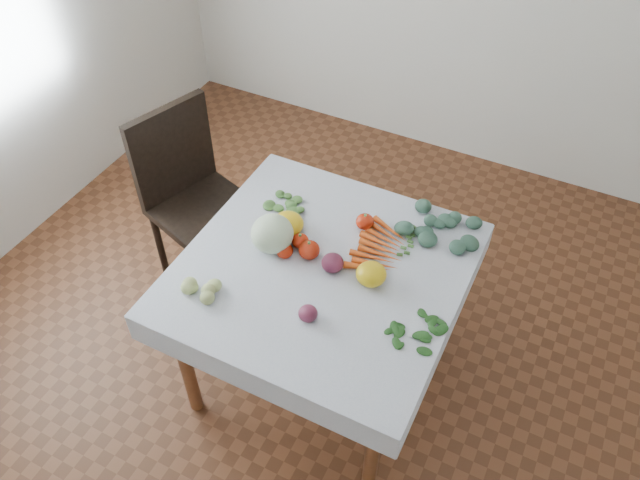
% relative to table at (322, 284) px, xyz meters
% --- Properties ---
extents(ground, '(4.00, 4.00, 0.00)m').
position_rel_table_xyz_m(ground, '(0.00, 0.00, -0.65)').
color(ground, brown).
extents(table, '(1.00, 1.00, 0.75)m').
position_rel_table_xyz_m(table, '(0.00, 0.00, 0.00)').
color(table, brown).
rests_on(table, ground).
extents(tablecloth, '(1.12, 1.12, 0.01)m').
position_rel_table_xyz_m(tablecloth, '(0.00, 0.00, 0.10)').
color(tablecloth, white).
rests_on(tablecloth, table).
extents(chair, '(0.57, 0.57, 1.00)m').
position_rel_table_xyz_m(chair, '(-0.91, 0.33, -0.08)').
color(chair, black).
rests_on(chair, ground).
extents(cabbage, '(0.19, 0.19, 0.16)m').
position_rel_table_xyz_m(cabbage, '(-0.23, 0.01, 0.18)').
color(cabbage, silver).
rests_on(cabbage, tablecloth).
extents(tomato_a, '(0.09, 0.09, 0.06)m').
position_rel_table_xyz_m(tomato_a, '(-0.14, 0.07, 0.13)').
color(tomato_a, '#B5230C').
rests_on(tomato_a, tablecloth).
extents(tomato_b, '(0.09, 0.09, 0.07)m').
position_rel_table_xyz_m(tomato_b, '(0.06, 0.29, 0.14)').
color(tomato_b, '#B5230C').
rests_on(tomato_b, tablecloth).
extents(tomato_c, '(0.08, 0.08, 0.06)m').
position_rel_table_xyz_m(tomato_c, '(-0.17, -0.01, 0.13)').
color(tomato_c, '#B5230C').
rests_on(tomato_c, tablecloth).
extents(tomato_d, '(0.09, 0.09, 0.08)m').
position_rel_table_xyz_m(tomato_d, '(-0.07, 0.03, 0.14)').
color(tomato_d, '#B5230C').
rests_on(tomato_d, tablecloth).
extents(heirloom_back, '(0.18, 0.18, 0.09)m').
position_rel_table_xyz_m(heirloom_back, '(-0.22, 0.12, 0.15)').
color(heirloom_back, gold).
rests_on(heirloom_back, tablecloth).
extents(heirloom_front, '(0.15, 0.15, 0.09)m').
position_rel_table_xyz_m(heirloom_front, '(0.21, 0.02, 0.15)').
color(heirloom_front, gold).
rests_on(heirloom_front, tablecloth).
extents(onion_a, '(0.10, 0.10, 0.08)m').
position_rel_table_xyz_m(onion_a, '(0.04, 0.01, 0.14)').
color(onion_a, '#4F162B').
rests_on(onion_a, tablecloth).
extents(onion_b, '(0.09, 0.09, 0.06)m').
position_rel_table_xyz_m(onion_b, '(0.07, -0.26, 0.13)').
color(onion_b, '#4F162B').
rests_on(onion_b, tablecloth).
extents(tomatillo_cluster, '(0.14, 0.11, 0.05)m').
position_rel_table_xyz_m(tomatillo_cluster, '(-0.34, -0.33, 0.13)').
color(tomatillo_cluster, '#B3C370').
rests_on(tomatillo_cluster, tablecloth).
extents(carrot_bunch, '(0.19, 0.34, 0.03)m').
position_rel_table_xyz_m(carrot_bunch, '(0.18, 0.19, 0.12)').
color(carrot_bunch, '#CF5717').
rests_on(carrot_bunch, tablecloth).
extents(kale_bunch, '(0.29, 0.28, 0.04)m').
position_rel_table_xyz_m(kale_bunch, '(0.35, 0.41, 0.12)').
color(kale_bunch, '#3B614B').
rests_on(kale_bunch, tablecloth).
extents(basil_bunch, '(0.25, 0.18, 0.01)m').
position_rel_table_xyz_m(basil_bunch, '(0.45, -0.13, 0.11)').
color(basil_bunch, '#224E18').
rests_on(basil_bunch, tablecloth).
extents(dill_bunch, '(0.19, 0.18, 0.02)m').
position_rel_table_xyz_m(dill_bunch, '(-0.30, 0.23, 0.11)').
color(dill_bunch, '#58863D').
rests_on(dill_bunch, tablecloth).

